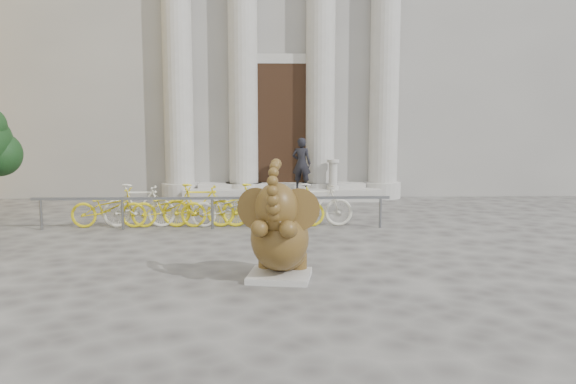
{
  "coord_description": "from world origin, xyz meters",
  "views": [
    {
      "loc": [
        -0.4,
        -7.84,
        2.38
      ],
      "look_at": [
        -0.05,
        2.5,
        1.1
      ],
      "focal_mm": 35.0,
      "sensor_mm": 36.0,
      "label": 1
    }
  ],
  "objects": [
    {
      "name": "pedestrian",
      "position": [
        0.58,
        9.09,
        1.15
      ],
      "size": [
        0.65,
        0.51,
        1.58
      ],
      "primitive_type": "imported",
      "rotation": [
        0.0,
        0.0,
        2.89
      ],
      "color": "black",
      "rests_on": "entrance_steps"
    },
    {
      "name": "balustrade_post",
      "position": [
        1.54,
        9.1,
        0.78
      ],
      "size": [
        0.37,
        0.37,
        0.91
      ],
      "color": "#A8A59E",
      "rests_on": "entrance_steps"
    },
    {
      "name": "entrance_steps",
      "position": [
        0.0,
        9.4,
        0.18
      ],
      "size": [
        6.0,
        1.2,
        0.36
      ],
      "primitive_type": "cube",
      "color": "#A8A59E",
      "rests_on": "ground"
    },
    {
      "name": "elephant_statue",
      "position": [
        -0.25,
        0.51,
        0.67
      ],
      "size": [
        1.23,
        1.44,
        1.85
      ],
      "rotation": [
        0.0,
        0.0,
        -0.16
      ],
      "color": "#A8A59E",
      "rests_on": "ground"
    },
    {
      "name": "ground",
      "position": [
        0.0,
        0.0,
        0.0
      ],
      "size": [
        80.0,
        80.0,
        0.0
      ],
      "primitive_type": "plane",
      "color": "#474442",
      "rests_on": "ground"
    },
    {
      "name": "classical_building",
      "position": [
        0.0,
        14.93,
        5.98
      ],
      "size": [
        22.0,
        10.7,
        12.0
      ],
      "color": "gray",
      "rests_on": "ground"
    },
    {
      "name": "bike_rack",
      "position": [
        -1.7,
        4.9,
        0.5
      ],
      "size": [
        8.0,
        0.53,
        1.0
      ],
      "color": "slate",
      "rests_on": "ground"
    }
  ]
}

